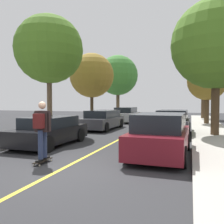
{
  "coord_description": "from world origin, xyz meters",
  "views": [
    {
      "loc": [
        3.44,
        -5.99,
        1.88
      ],
      "look_at": [
        -0.38,
        5.65,
        1.39
      ],
      "focal_mm": 38.63,
      "sensor_mm": 36.0,
      "label": 1
    }
  ],
  "objects_px": {
    "street_tree_right_near": "(207,81)",
    "street_tree_left_near": "(92,76)",
    "street_tree_left_nearest": "(49,50)",
    "skateboard": "(43,161)",
    "street_tree_right_far": "(203,81)",
    "parked_car_left_nearest": "(50,131)",
    "parked_car_left_far": "(126,115)",
    "parked_car_left_near": "(103,120)",
    "parked_car_right_near": "(173,123)",
    "street_tree_left_far": "(118,75)",
    "parked_car_right_nearest": "(161,136)",
    "skateboarder": "(42,127)",
    "street_tree_right_nearest": "(216,44)"
  },
  "relations": [
    {
      "from": "parked_car_right_near",
      "to": "street_tree_left_far",
      "type": "height_order",
      "value": "street_tree_left_far"
    },
    {
      "from": "parked_car_right_nearest",
      "to": "skateboarder",
      "type": "xyz_separation_m",
      "value": [
        -3.33,
        -2.16,
        0.41
      ]
    },
    {
      "from": "parked_car_left_far",
      "to": "street_tree_right_nearest",
      "type": "distance_m",
      "value": 11.74
    },
    {
      "from": "parked_car_left_far",
      "to": "skateboard",
      "type": "bearing_deg",
      "value": -84.4
    },
    {
      "from": "parked_car_left_nearest",
      "to": "skateboard",
      "type": "xyz_separation_m",
      "value": [
        1.57,
        -2.82,
        -0.54
      ]
    },
    {
      "from": "parked_car_right_nearest",
      "to": "street_tree_left_far",
      "type": "xyz_separation_m",
      "value": [
        -7.13,
        18.5,
        4.29
      ]
    },
    {
      "from": "parked_car_right_nearest",
      "to": "street_tree_left_near",
      "type": "height_order",
      "value": "street_tree_left_near"
    },
    {
      "from": "parked_car_right_near",
      "to": "street_tree_left_near",
      "type": "xyz_separation_m",
      "value": [
        -7.13,
        4.77,
        3.48
      ]
    },
    {
      "from": "street_tree_left_far",
      "to": "skateboard",
      "type": "relative_size",
      "value": 8.45
    },
    {
      "from": "parked_car_right_near",
      "to": "street_tree_left_nearest",
      "type": "distance_m",
      "value": 8.54
    },
    {
      "from": "street_tree_right_far",
      "to": "parked_car_right_near",
      "type": "bearing_deg",
      "value": -98.98
    },
    {
      "from": "street_tree_left_far",
      "to": "skateboarder",
      "type": "distance_m",
      "value": 21.37
    },
    {
      "from": "street_tree_right_far",
      "to": "skateboard",
      "type": "xyz_separation_m",
      "value": [
        -5.57,
        -22.21,
        -4.22
      ]
    },
    {
      "from": "parked_car_left_near",
      "to": "skateboard",
      "type": "xyz_separation_m",
      "value": [
        1.57,
        -9.52,
        -0.58
      ]
    },
    {
      "from": "street_tree_left_far",
      "to": "parked_car_right_near",
      "type": "bearing_deg",
      "value": -60.38
    },
    {
      "from": "parked_car_left_near",
      "to": "street_tree_left_nearest",
      "type": "distance_m",
      "value": 5.87
    },
    {
      "from": "parked_car_right_near",
      "to": "street_tree_right_near",
      "type": "xyz_separation_m",
      "value": [
        2.23,
        6.99,
        2.94
      ]
    },
    {
      "from": "parked_car_right_nearest",
      "to": "skateboarder",
      "type": "height_order",
      "value": "skateboarder"
    },
    {
      "from": "street_tree_left_nearest",
      "to": "skateboard",
      "type": "xyz_separation_m",
      "value": [
        3.8,
        -6.32,
        -4.96
      ]
    },
    {
      "from": "parked_car_left_near",
      "to": "street_tree_right_nearest",
      "type": "distance_m",
      "value": 8.53
    },
    {
      "from": "parked_car_right_nearest",
      "to": "street_tree_left_nearest",
      "type": "distance_m",
      "value": 9.34
    },
    {
      "from": "parked_car_right_near",
      "to": "skateboarder",
      "type": "bearing_deg",
      "value": -112.31
    },
    {
      "from": "street_tree_left_near",
      "to": "skateboard",
      "type": "bearing_deg",
      "value": -73.52
    },
    {
      "from": "street_tree_left_nearest",
      "to": "street_tree_left_near",
      "type": "xyz_separation_m",
      "value": [
        0.0,
        6.53,
        -0.87
      ]
    },
    {
      "from": "parked_car_left_far",
      "to": "parked_car_right_near",
      "type": "xyz_separation_m",
      "value": [
        4.9,
        -7.92,
        -0.0
      ]
    },
    {
      "from": "parked_car_right_nearest",
      "to": "street_tree_right_far",
      "type": "xyz_separation_m",
      "value": [
        2.23,
        20.08,
        3.58
      ]
    },
    {
      "from": "skateboard",
      "to": "street_tree_right_far",
      "type": "bearing_deg",
      "value": 75.93
    },
    {
      "from": "parked_car_left_far",
      "to": "street_tree_left_nearest",
      "type": "distance_m",
      "value": 10.84
    },
    {
      "from": "parked_car_left_nearest",
      "to": "parked_car_right_nearest",
      "type": "height_order",
      "value": "parked_car_right_nearest"
    },
    {
      "from": "street_tree_right_near",
      "to": "street_tree_right_far",
      "type": "relative_size",
      "value": 0.89
    },
    {
      "from": "parked_car_left_nearest",
      "to": "parked_car_left_near",
      "type": "bearing_deg",
      "value": 90.0
    },
    {
      "from": "parked_car_left_near",
      "to": "street_tree_right_near",
      "type": "xyz_separation_m",
      "value": [
        7.13,
        5.54,
        2.98
      ]
    },
    {
      "from": "parked_car_right_near",
      "to": "street_tree_right_far",
      "type": "relative_size",
      "value": 0.71
    },
    {
      "from": "street_tree_right_near",
      "to": "street_tree_left_near",
      "type": "bearing_deg",
      "value": -166.69
    },
    {
      "from": "parked_car_left_nearest",
      "to": "parked_car_left_far",
      "type": "distance_m",
      "value": 13.18
    },
    {
      "from": "street_tree_left_near",
      "to": "skateboarder",
      "type": "relative_size",
      "value": 3.29
    },
    {
      "from": "parked_car_left_near",
      "to": "parked_car_right_near",
      "type": "relative_size",
      "value": 1.15
    },
    {
      "from": "street_tree_right_near",
      "to": "street_tree_right_far",
      "type": "bearing_deg",
      "value": 90.0
    },
    {
      "from": "parked_car_right_near",
      "to": "skateboarder",
      "type": "relative_size",
      "value": 2.26
    },
    {
      "from": "street_tree_left_nearest",
      "to": "street_tree_left_near",
      "type": "relative_size",
      "value": 1.17
    },
    {
      "from": "parked_car_left_far",
      "to": "street_tree_left_near",
      "type": "bearing_deg",
      "value": -125.37
    },
    {
      "from": "street_tree_right_far",
      "to": "street_tree_right_nearest",
      "type": "bearing_deg",
      "value": -90.0
    },
    {
      "from": "parked_car_right_nearest",
      "to": "street_tree_right_far",
      "type": "distance_m",
      "value": 20.52
    },
    {
      "from": "street_tree_left_far",
      "to": "street_tree_right_nearest",
      "type": "xyz_separation_m",
      "value": [
        9.37,
        -12.93,
        -0.05
      ]
    },
    {
      "from": "street_tree_right_nearest",
      "to": "street_tree_right_near",
      "type": "relative_size",
      "value": 1.41
    },
    {
      "from": "skateboarder",
      "to": "parked_car_left_near",
      "type": "bearing_deg",
      "value": 99.34
    },
    {
      "from": "street_tree_left_nearest",
      "to": "skateboarder",
      "type": "height_order",
      "value": "street_tree_left_nearest"
    },
    {
      "from": "parked_car_left_near",
      "to": "skateboard",
      "type": "bearing_deg",
      "value": -80.65
    },
    {
      "from": "parked_car_right_nearest",
      "to": "parked_car_right_near",
      "type": "height_order",
      "value": "parked_car_right_nearest"
    },
    {
      "from": "street_tree_right_nearest",
      "to": "street_tree_left_near",
      "type": "bearing_deg",
      "value": 151.2
    }
  ]
}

